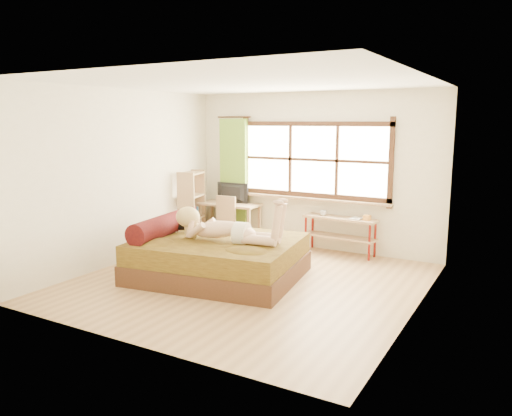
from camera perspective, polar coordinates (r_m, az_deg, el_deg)
The scene contains 18 objects.
floor at distance 7.00m, azimuth -0.95°, elevation -8.48°, with size 4.50×4.50×0.00m, color #9E754C.
ceiling at distance 6.66m, azimuth -1.02°, elevation 14.15°, with size 4.50×4.50×0.00m, color white.
wall_back at distance 8.69m, azimuth 6.58°, elevation 4.19°, with size 4.50×4.50×0.00m, color silver.
wall_front at distance 4.91m, azimuth -14.43°, elevation -0.46°, with size 4.50×4.50×0.00m, color silver.
wall_left at distance 8.06m, azimuth -14.92°, elevation 3.48°, with size 4.50×4.50×0.00m, color silver.
wall_right at distance 5.89m, azimuth 18.23°, elevation 1.04°, with size 4.50×4.50×0.00m, color silver.
window at distance 8.65m, azimuth 6.52°, elevation 5.22°, with size 2.80×0.16×1.46m.
curtain at distance 9.32m, azimuth -2.55°, elevation 3.39°, with size 0.55×0.10×2.20m, color olive.
bed at distance 7.17m, azimuth -4.70°, elevation -5.51°, with size 2.47×2.09×0.85m.
woman at distance 6.89m, azimuth -3.56°, elevation -1.08°, with size 1.57×0.45×0.67m, color #D9AA8C, non-canonical shape.
kitten at distance 7.55m, azimuth -8.46°, elevation -1.76°, with size 0.34×0.13×0.27m, color black, non-canonical shape.
desk at distance 9.24m, azimuth -3.04°, elevation -0.03°, with size 1.15×0.55×0.71m.
monitor at distance 9.24m, azimuth -2.88°, elevation 1.72°, with size 0.64×0.08×0.37m, color black.
chair at distance 8.91m, azimuth -3.78°, elevation -1.20°, with size 0.41×0.41×0.89m.
pipe_shelf at distance 8.45m, azimuth 9.63°, elevation -2.16°, with size 1.27×0.41×0.71m.
cup at distance 8.52m, azimuth 7.70°, elevation -0.56°, with size 0.11×0.11×0.09m, color gray.
book at distance 8.36m, azimuth 10.87°, elevation -1.11°, with size 0.17×0.24×0.02m, color gray.
bookshelf at distance 9.19m, azimuth -7.34°, elevation 0.18°, with size 0.45×0.63×1.31m.
Camera 1 is at (3.37, -5.72, 2.21)m, focal length 35.00 mm.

